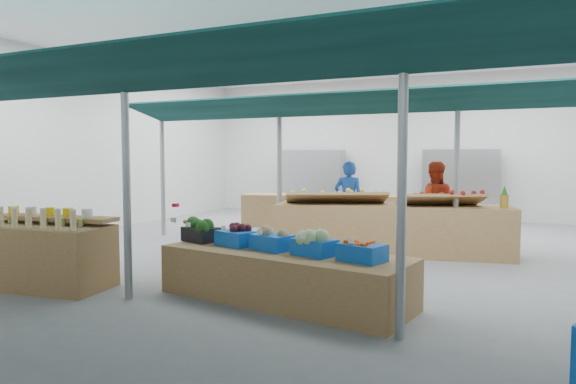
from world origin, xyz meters
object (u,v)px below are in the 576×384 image
bottle_shelf (43,253)px  vendor_left (348,201)px  vendor_right (434,204)px  veg_counter (284,276)px  fruit_counter (391,229)px

bottle_shelf → vendor_left: 6.19m
bottle_shelf → vendor_left: size_ratio=1.19×
vendor_left → vendor_right: bearing=168.2°
bottle_shelf → vendor_left: bearing=57.0°
veg_counter → fruit_counter: (0.50, 3.71, 0.15)m
vendor_left → vendor_right: (1.80, 0.00, 0.00)m
veg_counter → vendor_right: 4.96m
veg_counter → fruit_counter: 3.74m
vendor_left → bottle_shelf: bearing=52.4°
bottle_shelf → vendor_left: vendor_left is taller
veg_counter → vendor_right: size_ratio=1.89×
fruit_counter → vendor_left: vendor_left is taller
vendor_left → vendor_right: 1.80m
vendor_left → vendor_right: size_ratio=1.00×
bottle_shelf → vendor_right: 7.16m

